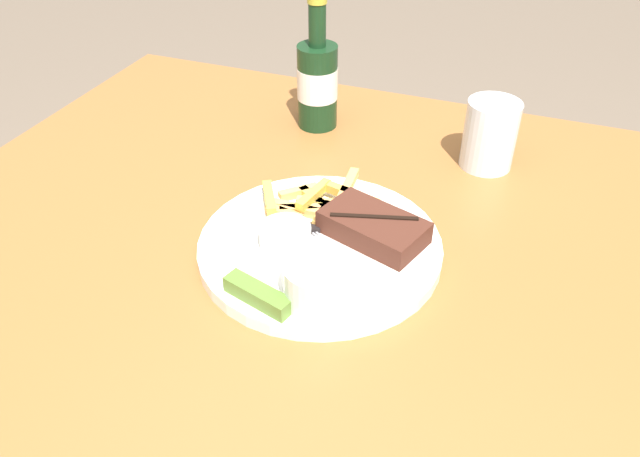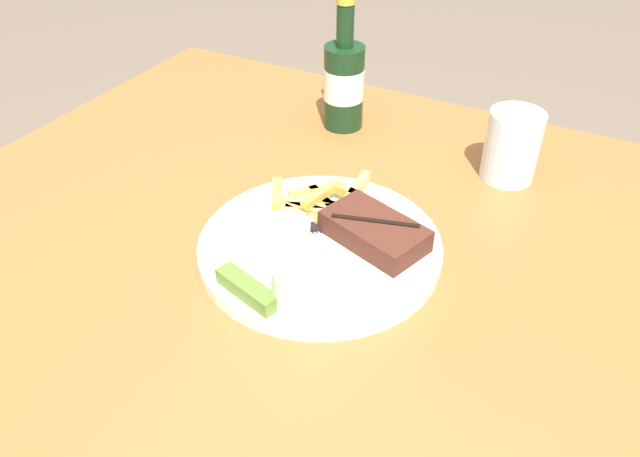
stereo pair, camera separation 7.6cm
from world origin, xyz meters
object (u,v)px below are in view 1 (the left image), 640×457
dinner_plate (320,247)px  knife_utensil (341,223)px  fork_utensil (286,209)px  pickle_spear (258,295)px  steak_portion (373,227)px  dipping_sauce_cup (285,236)px  beer_bottle (317,81)px  drinking_glass (490,135)px  coleslaw_cup (319,280)px

dinner_plate → knife_utensil: bearing=72.0°
fork_utensil → pickle_spear: bearing=-41.5°
dinner_plate → pickle_spear: size_ratio=3.47×
fork_utensil → steak_portion: bearing=28.9°
dipping_sauce_cup → knife_utensil: dipping_sauce_cup is taller
dipping_sauce_cup → knife_utensil: size_ratio=0.45×
beer_bottle → drinking_glass: size_ratio=2.14×
drinking_glass → coleslaw_cup: bearing=-108.0°
dinner_plate → dipping_sauce_cup: size_ratio=4.80×
dinner_plate → drinking_glass: (0.16, 0.29, 0.04)m
steak_portion → drinking_glass: (0.10, 0.26, 0.02)m
pickle_spear → knife_utensil: size_ratio=0.63×
coleslaw_cup → beer_bottle: beer_bottle is taller
knife_utensil → steak_portion: bearing=-48.3°
steak_portion → coleslaw_cup: bearing=-100.3°
fork_utensil → dinner_plate: bearing=0.0°
steak_portion → beer_bottle: 0.34m
fork_utensil → knife_utensil: 0.08m
steak_portion → fork_utensil: size_ratio=1.24×
coleslaw_cup → drinking_glass: (0.13, 0.39, 0.01)m
coleslaw_cup → beer_bottle: 0.45m
dinner_plate → dipping_sauce_cup: dipping_sauce_cup is taller
knife_utensil → dinner_plate: bearing=-146.3°
steak_portion → coleslaw_cup: coleslaw_cup is taller
dipping_sauce_cup → pickle_spear: 0.10m
coleslaw_cup → fork_utensil: coleslaw_cup is taller
fork_utensil → knife_utensil: knife_utensil is taller
dinner_plate → steak_portion: steak_portion is taller
dipping_sauce_cup → pickle_spear: size_ratio=0.72×
knife_utensil → dipping_sauce_cup: bearing=-165.3°
pickle_spear → fork_utensil: (-0.04, 0.17, -0.01)m
drinking_glass → fork_utensil: bearing=-133.0°
steak_portion → pickle_spear: size_ratio=1.64×
steak_portion → dipping_sauce_cup: 0.11m
steak_portion → knife_utensil: 0.05m
drinking_glass → dinner_plate: bearing=-119.1°
pickle_spear → beer_bottle: size_ratio=0.40×
steak_portion → dipping_sauce_cup: (-0.09, -0.06, 0.00)m
dinner_plate → beer_bottle: 0.35m
knife_utensil → beer_bottle: beer_bottle is taller
steak_portion → dipping_sauce_cup: steak_portion is taller
dinner_plate → coleslaw_cup: size_ratio=3.90×
pickle_spear → knife_utensil: pickle_spear is taller
fork_utensil → dipping_sauce_cup: bearing=-32.0°
steak_portion → pickle_spear: 0.18m
coleslaw_cup → dipping_sauce_cup: 0.10m
beer_bottle → dipping_sauce_cup: bearing=-75.3°
beer_bottle → drinking_glass: bearing=-6.2°
pickle_spear → drinking_glass: bearing=65.8°
dinner_plate → coleslaw_cup: (0.04, -0.10, 0.04)m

